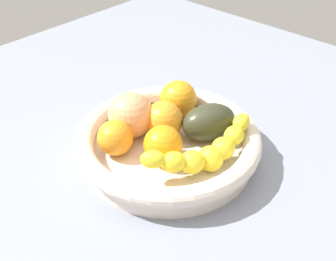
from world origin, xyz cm
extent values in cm
cube|color=gray|center=(0.00, 0.00, 1.50)|extent=(120.00, 120.00, 3.00)
cylinder|color=silver|center=(0.00, 0.00, 4.14)|extent=(28.17, 28.17, 2.28)
torus|color=silver|center=(0.00, 0.00, 6.81)|extent=(30.31, 30.31, 3.07)
ellipsoid|color=yellow|center=(4.29, -7.83, 9.57)|extent=(4.55, 4.49, 2.63)
ellipsoid|color=yellow|center=(6.23, -5.64, 8.81)|extent=(4.73, 4.87, 3.10)
ellipsoid|color=yellow|center=(7.72, -3.13, 8.06)|extent=(4.83, 4.93, 3.57)
ellipsoid|color=yellow|center=(8.70, -0.37, 7.30)|extent=(4.84, 4.64, 4.05)
ellipsoid|color=yellow|center=(9.13, 2.52, 8.06)|extent=(3.77, 3.95, 3.57)
ellipsoid|color=yellow|center=(9.01, 5.44, 8.81)|extent=(3.59, 4.16, 3.10)
ellipsoid|color=yellow|center=(8.33, 8.29, 9.57)|extent=(3.71, 4.42, 2.63)
sphere|color=orange|center=(1.95, -3.26, 8.33)|extent=(6.10, 6.10, 6.10)
sphere|color=orange|center=(-2.37, 1.56, 8.46)|extent=(6.37, 6.37, 6.37)
sphere|color=orange|center=(-4.96, -6.91, 8.17)|extent=(5.77, 5.77, 5.77)
sphere|color=orange|center=(-4.73, 7.86, 8.61)|extent=(6.65, 6.65, 6.65)
ellipsoid|color=#333623|center=(3.42, 6.26, 8.32)|extent=(9.38, 10.98, 6.17)
sphere|color=#EF9F68|center=(-6.69, -1.81, 9.13)|extent=(7.69, 7.69, 7.69)
camera|label=1|loc=(36.85, -40.16, 48.39)|focal=45.03mm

